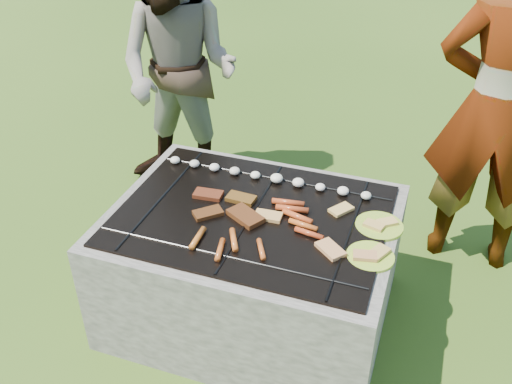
% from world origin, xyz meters
% --- Properties ---
extents(lawn, '(60.00, 60.00, 0.00)m').
position_xyz_m(lawn, '(0.00, 0.00, 0.00)').
color(lawn, '#284711').
rests_on(lawn, ground).
extents(fire_pit, '(1.30, 1.00, 0.62)m').
position_xyz_m(fire_pit, '(0.00, 0.00, 0.28)').
color(fire_pit, '#9C958A').
rests_on(fire_pit, ground).
extents(mushrooms, '(1.05, 0.06, 0.04)m').
position_xyz_m(mushrooms, '(-0.03, 0.29, 0.63)').
color(mushrooms, beige).
rests_on(mushrooms, fire_pit).
extents(pork_slabs, '(0.40, 0.27, 0.02)m').
position_xyz_m(pork_slabs, '(-0.11, 0.00, 0.62)').
color(pork_slabs, maroon).
rests_on(pork_slabs, fire_pit).
extents(sausages, '(0.52, 0.51, 0.03)m').
position_xyz_m(sausages, '(0.11, -0.08, 0.63)').
color(sausages, '#C94121').
rests_on(sausages, fire_pit).
extents(bread_on_grate, '(0.46, 0.43, 0.02)m').
position_xyz_m(bread_on_grate, '(0.28, -0.02, 0.62)').
color(bread_on_grate, tan).
rests_on(bread_on_grate, fire_pit).
extents(plate_far, '(0.26, 0.26, 0.03)m').
position_xyz_m(plate_far, '(0.56, 0.11, 0.61)').
color(plate_far, yellow).
rests_on(plate_far, fire_pit).
extents(plate_near, '(0.21, 0.21, 0.03)m').
position_xyz_m(plate_near, '(0.56, -0.12, 0.61)').
color(plate_near, yellow).
rests_on(plate_near, fire_pit).
extents(cook, '(0.67, 0.45, 1.82)m').
position_xyz_m(cook, '(1.00, 0.85, 0.91)').
color(cook, gray).
rests_on(cook, ground).
extents(bystander, '(0.82, 0.65, 1.64)m').
position_xyz_m(bystander, '(-0.84, 1.00, 0.82)').
color(bystander, '#AB9A8E').
rests_on(bystander, ground).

